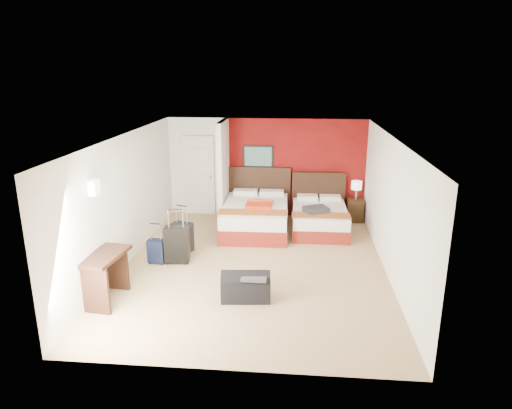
# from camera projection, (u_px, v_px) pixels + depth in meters

# --- Properties ---
(ground) EXTENTS (6.50, 6.50, 0.00)m
(ground) POSITION_uv_depth(u_px,v_px,m) (254.00, 265.00, 8.92)
(ground) COLOR tan
(ground) RESTS_ON ground
(room_walls) EXTENTS (5.02, 6.52, 2.50)m
(room_walls) POSITION_uv_depth(u_px,v_px,m) (197.00, 184.00, 10.04)
(room_walls) COLOR white
(room_walls) RESTS_ON ground
(red_accent_panel) EXTENTS (3.50, 0.04, 2.50)m
(red_accent_panel) POSITION_uv_depth(u_px,v_px,m) (296.00, 168.00, 11.58)
(red_accent_panel) COLOR maroon
(red_accent_panel) RESTS_ON ground
(partition_wall) EXTENTS (0.12, 1.20, 2.50)m
(partition_wall) POSITION_uv_depth(u_px,v_px,m) (223.00, 172.00, 11.14)
(partition_wall) COLOR silver
(partition_wall) RESTS_ON ground
(entry_door) EXTENTS (0.82, 0.06, 2.05)m
(entry_door) POSITION_uv_depth(u_px,v_px,m) (199.00, 175.00, 11.83)
(entry_door) COLOR silver
(entry_door) RESTS_ON ground
(bed_left) EXTENTS (1.54, 2.17, 0.64)m
(bed_left) POSITION_uv_depth(u_px,v_px,m) (256.00, 218.00, 10.74)
(bed_left) COLOR silver
(bed_left) RESTS_ON ground
(bed_right) EXTENTS (1.28, 1.82, 0.54)m
(bed_right) POSITION_uv_depth(u_px,v_px,m) (319.00, 220.00, 10.75)
(bed_right) COLOR white
(bed_right) RESTS_ON ground
(red_suitcase_open) EXTENTS (0.58, 0.79, 0.10)m
(red_suitcase_open) POSITION_uv_depth(u_px,v_px,m) (259.00, 204.00, 10.53)
(red_suitcase_open) COLOR red
(red_suitcase_open) RESTS_ON bed_left
(jacket_bundle) EXTENTS (0.63, 0.58, 0.12)m
(jacket_bundle) POSITION_uv_depth(u_px,v_px,m) (316.00, 210.00, 10.38)
(jacket_bundle) COLOR #353439
(jacket_bundle) RESTS_ON bed_right
(nightstand) EXTENTS (0.41, 0.41, 0.56)m
(nightstand) POSITION_uv_depth(u_px,v_px,m) (355.00, 210.00, 11.45)
(nightstand) COLOR #332211
(nightstand) RESTS_ON ground
(table_lamp) EXTENTS (0.30, 0.30, 0.46)m
(table_lamp) POSITION_uv_depth(u_px,v_px,m) (356.00, 190.00, 11.30)
(table_lamp) COLOR white
(table_lamp) RESTS_ON nightstand
(suitcase_black) EXTENTS (0.50, 0.34, 0.70)m
(suitcase_black) POSITION_uv_depth(u_px,v_px,m) (177.00, 246.00, 8.96)
(suitcase_black) COLOR black
(suitcase_black) RESTS_ON ground
(suitcase_charcoal) EXTENTS (0.47, 0.38, 0.60)m
(suitcase_charcoal) POSITION_uv_depth(u_px,v_px,m) (183.00, 238.00, 9.50)
(suitcase_charcoal) COLOR black
(suitcase_charcoal) RESTS_ON ground
(suitcase_navy) EXTENTS (0.34, 0.23, 0.46)m
(suitcase_navy) POSITION_uv_depth(u_px,v_px,m) (157.00, 252.00, 8.97)
(suitcase_navy) COLOR black
(suitcase_navy) RESTS_ON ground
(duffel_bag) EXTENTS (0.85, 0.50, 0.41)m
(duffel_bag) POSITION_uv_depth(u_px,v_px,m) (246.00, 288.00, 7.57)
(duffel_bag) COLOR black
(duffel_bag) RESTS_ON ground
(jacket_draped) EXTENTS (0.42, 0.36, 0.05)m
(jacket_draped) POSITION_uv_depth(u_px,v_px,m) (254.00, 276.00, 7.45)
(jacket_draped) COLOR #3B3A40
(jacket_draped) RESTS_ON duffel_bag
(desk) EXTENTS (0.61, 1.04, 0.82)m
(desk) POSITION_uv_depth(u_px,v_px,m) (106.00, 278.00, 7.46)
(desk) COLOR black
(desk) RESTS_ON ground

